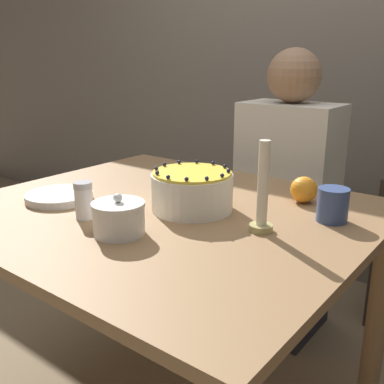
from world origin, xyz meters
TOP-DOWN VIEW (x-y plane):
  - wall_behind at (0.00, 1.40)m, footprint 8.00×0.05m
  - dining_table at (0.00, 0.00)m, footprint 1.20×1.05m
  - cake at (0.07, 0.04)m, footprint 0.25×0.25m
  - sugar_bowl at (0.04, -0.23)m, footprint 0.14×0.14m
  - sugar_shaker at (-0.12, -0.21)m, footprint 0.05×0.05m
  - plate_stack at (-0.32, -0.15)m, footprint 0.21×0.21m
  - candle at (0.33, 0.02)m, footprint 0.06×0.06m
  - cup at (0.44, 0.20)m, footprint 0.09×0.09m
  - orange_fruit_0 at (0.31, 0.31)m, footprint 0.08×0.08m
  - person_man_blue_shirt at (0.05, 0.73)m, footprint 0.40×0.34m

SIDE VIEW (x-z plane):
  - person_man_blue_shirt at x=0.05m, z-range -0.08..1.17m
  - dining_table at x=0.00m, z-range 0.26..1.02m
  - plate_stack at x=-0.32m, z-range 0.76..0.79m
  - orange_fruit_0 at x=0.31m, z-range 0.76..0.85m
  - sugar_bowl at x=0.04m, z-range 0.75..0.86m
  - cup at x=0.44m, z-range 0.76..0.86m
  - sugar_shaker at x=-0.12m, z-range 0.76..0.87m
  - cake at x=0.07m, z-range 0.76..0.89m
  - candle at x=0.33m, z-range 0.74..0.98m
  - wall_behind at x=0.00m, z-range 0.00..2.60m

